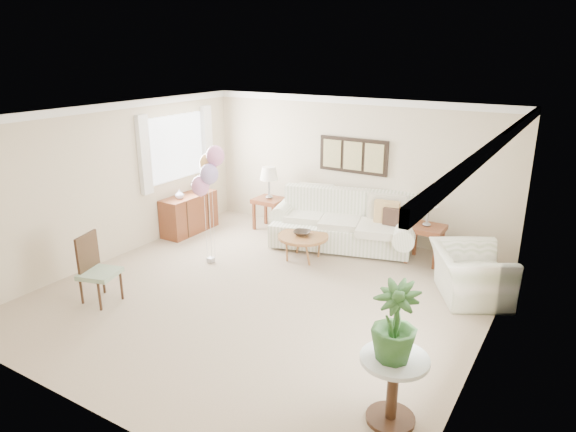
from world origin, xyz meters
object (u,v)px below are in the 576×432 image
at_px(accent_chair, 96,267).
at_px(balloon_cluster, 208,171).
at_px(coffee_table, 303,237).
at_px(sofa, 343,225).
at_px(armchair, 470,274).

bearing_deg(accent_chair, balloon_cluster, 75.45).
bearing_deg(balloon_cluster, coffee_table, 35.45).
relative_size(coffee_table, accent_chair, 0.88).
bearing_deg(accent_chair, sofa, 61.23).
distance_m(sofa, coffee_table, 0.98).
relative_size(sofa, balloon_cluster, 1.49).
distance_m(accent_chair, balloon_cluster, 2.26).
relative_size(armchair, accent_chair, 1.16).
distance_m(coffee_table, armchair, 2.74).
height_order(accent_chair, balloon_cluster, balloon_cluster).
height_order(sofa, balloon_cluster, balloon_cluster).
distance_m(sofa, accent_chair, 4.27).
distance_m(sofa, armchair, 2.59).
relative_size(sofa, armchair, 2.62).
distance_m(armchair, balloon_cluster, 4.26).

